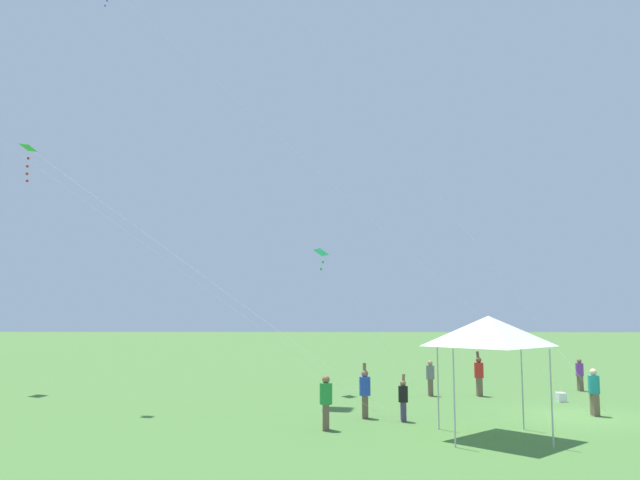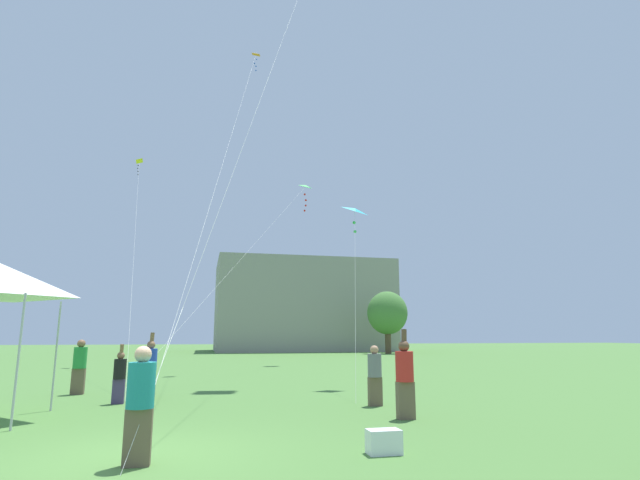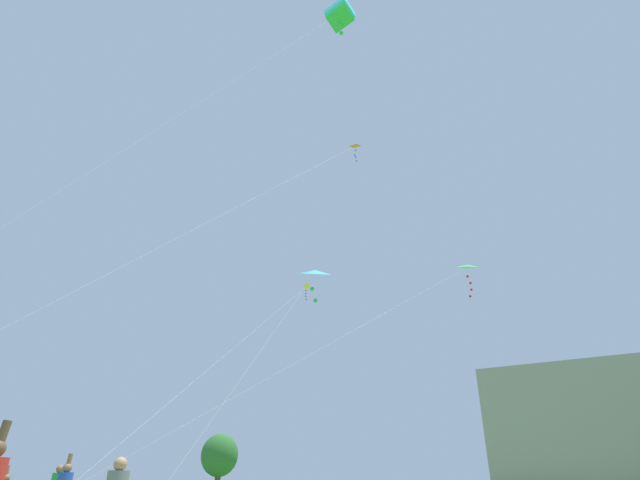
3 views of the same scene
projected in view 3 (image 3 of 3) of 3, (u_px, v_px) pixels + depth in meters
distant_building at (619, 432)px, 47.85m from camera, size 22.16×14.78×11.52m
tree_near_right at (219, 455)px, 53.99m from camera, size 4.15×3.73×6.26m
kite_yellow_delta_0 at (303, 290)px, 36.36m from camera, size 3.17×20.38×14.70m
kite_cyan_box_1 at (340, 14)px, 25.61m from camera, size 7.07×15.62×23.63m
kite_cyan_delta_2 at (315, 274)px, 15.44m from camera, size 2.02×5.08×7.42m
kite_green_delta_3 at (466, 269)px, 29.99m from camera, size 10.29×19.88×13.30m
kite_orange_delta_4 at (348, 150)px, 29.95m from camera, size 4.03×21.50×20.20m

